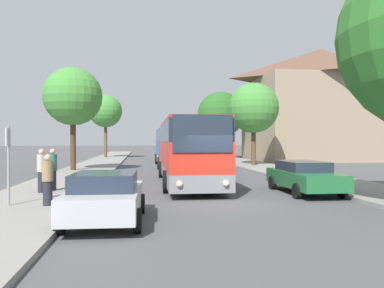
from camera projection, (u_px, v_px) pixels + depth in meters
name	position (u px, v px, depth m)	size (l,w,h in m)	color
ground_plane	(220.00, 200.00, 14.34)	(300.00, 300.00, 0.00)	#4C4C4F
sidewalk_left	(29.00, 203.00, 13.41)	(4.00, 120.00, 0.15)	gray
building_right_background	(322.00, 104.00, 44.24)	(16.06, 12.50, 13.14)	gray
bus_front	(187.00, 150.00, 19.89)	(3.00, 11.62, 3.31)	gray
bus_middle	(171.00, 146.00, 33.27)	(2.75, 11.26, 3.31)	silver
parked_car_left_curb	(106.00, 196.00, 10.43)	(2.19, 4.11, 1.42)	#B7B7BC
parked_car_right_near	(304.00, 176.00, 16.32)	(2.13, 4.69, 1.39)	#236B38
parked_car_right_far	(217.00, 157.00, 35.08)	(2.09, 4.53, 1.44)	silver
bus_stop_sign	(8.00, 156.00, 12.37)	(0.08, 0.45, 2.62)	gray
pedestrian_waiting_near	(42.00, 170.00, 15.44)	(0.36, 0.36, 1.81)	#23232D
pedestrian_waiting_far	(53.00, 169.00, 16.13)	(0.36, 0.36, 1.79)	#23232D
pedestrian_walking_back	(48.00, 180.00, 12.39)	(0.36, 0.36, 1.70)	#23232D
tree_left_near	(106.00, 111.00, 48.03)	(4.22, 4.22, 8.04)	brown
tree_left_far	(73.00, 97.00, 27.17)	(4.22, 4.22, 7.46)	#47331E
tree_right_near	(220.00, 115.00, 47.17)	(5.83, 5.83, 8.29)	#513D23
tree_right_far	(254.00, 108.00, 32.77)	(4.41, 4.41, 7.21)	#513D23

